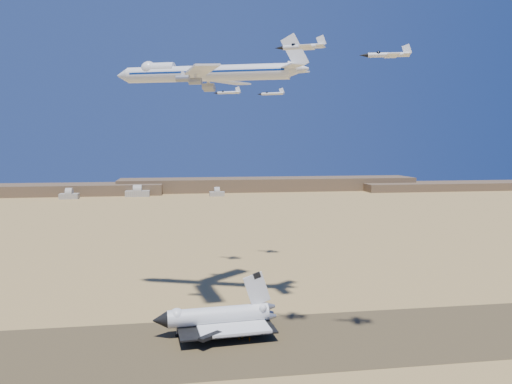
{
  "coord_description": "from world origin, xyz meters",
  "views": [
    {
      "loc": [
        -8.89,
        -160.28,
        67.03
      ],
      "look_at": [
        17.5,
        8.0,
        50.44
      ],
      "focal_mm": 35.0,
      "sensor_mm": 36.0,
      "label": 1
    }
  ],
  "objects": [
    {
      "name": "hangars",
      "position": [
        -64.0,
        478.43,
        4.83
      ],
      "size": [
        200.5,
        29.5,
        30.0
      ],
      "color": "#A29E90",
      "rests_on": "ground"
    },
    {
      "name": "chase_jet_a",
      "position": [
        28.43,
        -11.73,
        95.91
      ],
      "size": [
        14.94,
        9.28,
        3.89
      ],
      "rotation": [
        0.0,
        0.0,
        -0.44
      ],
      "color": "white"
    },
    {
      "name": "chase_jet_b",
      "position": [
        51.83,
        -19.99,
        92.76
      ],
      "size": [
        14.66,
        8.49,
        3.73
      ],
      "rotation": [
        0.0,
        0.0,
        -0.27
      ],
      "color": "white"
    },
    {
      "name": "runway",
      "position": [
        0.0,
        0.0,
        0.03
      ],
      "size": [
        600.0,
        50.0,
        0.06
      ],
      "primitive_type": "cube",
      "color": "brown",
      "rests_on": "ground"
    },
    {
      "name": "carrier_747",
      "position": [
        0.62,
        39.38,
        94.39
      ],
      "size": [
        76.62,
        56.65,
        19.33
      ],
      "rotation": [
        0.0,
        0.0,
        -0.34
      ],
      "color": "white"
    },
    {
      "name": "ridgeline",
      "position": [
        65.32,
        527.31,
        7.63
      ],
      "size": [
        960.0,
        90.0,
        18.0
      ],
      "color": "brown",
      "rests_on": "ground"
    },
    {
      "name": "crew_c",
      "position": [
        14.27,
        1.37,
        0.91
      ],
      "size": [
        1.11,
        0.98,
        1.7
      ],
      "primitive_type": "imported",
      "rotation": [
        0.0,
        0.0,
        2.54
      ],
      "color": "#B9630A",
      "rests_on": "runway"
    },
    {
      "name": "chase_jet_d",
      "position": [
        41.35,
        105.45,
        93.61
      ],
      "size": [
        14.29,
        9.46,
        3.76
      ],
      "rotation": [
        0.0,
        0.0,
        -0.48
      ],
      "color": "white"
    },
    {
      "name": "shuttle",
      "position": [
        4.07,
        10.57,
        5.77
      ],
      "size": [
        43.69,
        28.97,
        21.47
      ],
      "rotation": [
        0.0,
        0.0,
        0.08
      ],
      "color": "silver",
      "rests_on": "runway"
    },
    {
      "name": "crew_b",
      "position": [
        12.09,
        3.8,
        0.84
      ],
      "size": [
        0.82,
        0.87,
        1.57
      ],
      "primitive_type": "imported",
      "rotation": [
        0.0,
        0.0,
        2.25
      ],
      "color": "#B9630A",
      "rests_on": "runway"
    },
    {
      "name": "crew_a",
      "position": [
        10.9,
        3.33,
        0.86
      ],
      "size": [
        0.47,
        0.63,
        1.6
      ],
      "primitive_type": "imported",
      "rotation": [
        0.0,
        0.0,
        1.73
      ],
      "color": "#B9630A",
      "rests_on": "runway"
    },
    {
      "name": "chase_jet_c",
      "position": [
        16.44,
        92.18,
        92.48
      ],
      "size": [
        13.89,
        8.99,
        3.64
      ],
      "rotation": [
        0.0,
        0.0,
        -0.47
      ],
      "color": "white"
    },
    {
      "name": "ground",
      "position": [
        0.0,
        0.0,
        0.0
      ],
      "size": [
        1200.0,
        1200.0,
        0.0
      ],
      "primitive_type": "plane",
      "color": "#A8884A",
      "rests_on": "ground"
    }
  ]
}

